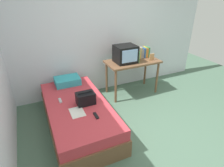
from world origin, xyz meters
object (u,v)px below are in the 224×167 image
(tv, at_px, (125,54))
(book_row, at_px, (142,52))
(water_bottle, at_px, (138,57))
(magazine, at_px, (77,112))
(handbag, at_px, (86,98))
(remote_dark, at_px, (96,116))
(bed, at_px, (78,115))
(picture_frame, at_px, (152,57))
(remote_silver, at_px, (60,101))
(desk, at_px, (132,65))
(pillow, at_px, (67,81))

(tv, height_order, book_row, tv)
(water_bottle, bearing_deg, magazine, -152.84)
(handbag, xyz_separation_m, remote_dark, (0.03, -0.40, -0.09))
(bed, height_order, book_row, book_row)
(magazine, distance_m, remote_dark, 0.32)
(picture_frame, relative_size, remote_silver, 1.01)
(desk, bearing_deg, book_row, 20.19)
(book_row, distance_m, pillow, 1.77)
(handbag, xyz_separation_m, magazine, (-0.20, -0.19, -0.10))
(picture_frame, bearing_deg, water_bottle, 176.80)
(bed, height_order, desk, desk)
(handbag, xyz_separation_m, remote_silver, (-0.38, 0.26, -0.09))
(tv, relative_size, remote_dark, 2.82)
(pillow, height_order, magazine, pillow)
(pillow, xyz_separation_m, remote_dark, (0.15, -1.24, -0.06))
(handbag, relative_size, remote_silver, 2.08)
(tv, distance_m, remote_dark, 1.65)
(bed, relative_size, book_row, 6.21)
(magazine, bearing_deg, remote_dark, -42.41)
(pillow, xyz_separation_m, handbag, (0.11, -0.85, 0.03))
(pillow, bearing_deg, remote_dark, -83.29)
(pillow, bearing_deg, desk, -4.32)
(tv, bearing_deg, remote_dark, -133.89)
(book_row, height_order, remote_dark, book_row)
(desk, bearing_deg, tv, 179.77)
(pillow, distance_m, remote_silver, 0.65)
(bed, height_order, picture_frame, picture_frame)
(book_row, xyz_separation_m, remote_silver, (-2.00, -0.59, -0.41))
(desk, height_order, tv, tv)
(picture_frame, distance_m, pillow, 1.86)
(bed, height_order, remote_dark, remote_dark)
(picture_frame, bearing_deg, pillow, 172.26)
(desk, distance_m, remote_silver, 1.77)
(water_bottle, height_order, remote_silver, water_bottle)
(desk, bearing_deg, magazine, -148.62)
(picture_frame, height_order, remote_dark, picture_frame)
(tv, height_order, remote_silver, tv)
(water_bottle, relative_size, remote_silver, 1.73)
(desk, xyz_separation_m, remote_silver, (-1.69, -0.48, -0.20))
(picture_frame, height_order, pillow, picture_frame)
(bed, bearing_deg, picture_frame, 15.87)
(desk, xyz_separation_m, book_row, (0.31, 0.11, 0.22))
(bed, xyz_separation_m, desk, (1.45, 0.66, 0.45))
(bed, xyz_separation_m, tv, (1.26, 0.66, 0.73))
(book_row, bearing_deg, remote_dark, -141.80)
(handbag, height_order, remote_silver, handbag)
(desk, xyz_separation_m, pillow, (-1.43, 0.11, -0.14))
(remote_dark, bearing_deg, bed, 109.30)
(remote_dark, distance_m, remote_silver, 0.77)
(pillow, bearing_deg, bed, -91.47)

